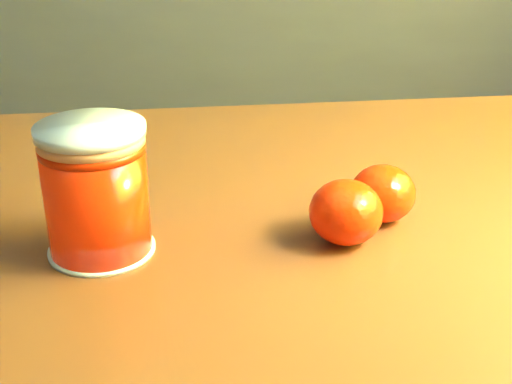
{
  "coord_description": "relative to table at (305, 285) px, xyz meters",
  "views": [
    {
      "loc": [
        0.99,
        -0.52,
        0.97
      ],
      "look_at": [
        0.95,
        -0.0,
        0.73
      ],
      "focal_mm": 50.0,
      "sensor_mm": 36.0,
      "label": 1
    }
  ],
  "objects": [
    {
      "name": "orange_back",
      "position": [
        0.03,
        -0.06,
        0.11
      ],
      "size": [
        0.08,
        0.08,
        0.06
      ],
      "primitive_type": "ellipsoid",
      "rotation": [
        0.0,
        0.0,
        0.28
      ],
      "color": "red",
      "rests_on": "table"
    },
    {
      "name": "table",
      "position": [
        0.0,
        0.0,
        0.0
      ],
      "size": [
        1.01,
        0.8,
        0.68
      ],
      "rotation": [
        0.0,
        0.0,
        0.21
      ],
      "color": "brown",
      "rests_on": "ground"
    },
    {
      "name": "orange_front",
      "position": [
        0.07,
        -0.02,
        0.11
      ],
      "size": [
        0.08,
        0.08,
        0.05
      ],
      "primitive_type": "ellipsoid",
      "rotation": [
        0.0,
        0.0,
        -0.36
      ],
      "color": "red",
      "rests_on": "table"
    },
    {
      "name": "juice_glass",
      "position": [
        -0.17,
        -0.1,
        0.14
      ],
      "size": [
        0.09,
        0.09,
        0.11
      ],
      "rotation": [
        0.0,
        0.0,
        0.04
      ],
      "color": "red",
      "rests_on": "table"
    }
  ]
}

